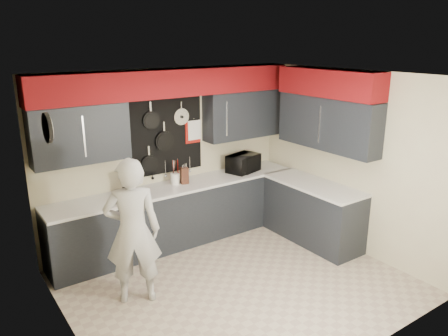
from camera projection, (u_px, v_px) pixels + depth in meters
ground at (236, 283)px, 5.57m from camera, size 4.00×4.00×0.00m
back_wall_assembly at (172, 110)px, 6.26m from camera, size 4.00×0.36×2.60m
right_wall_assembly at (331, 115)px, 6.24m from camera, size 0.36×3.50×2.60m
left_wall_assembly at (66, 223)px, 4.11m from camera, size 0.05×3.50×2.60m
base_cabinets at (218, 213)px, 6.60m from camera, size 3.95×2.20×0.92m
microwave at (243, 163)px, 7.04m from camera, size 0.59×0.48×0.29m
knife_block at (184, 176)px, 6.49m from camera, size 0.14×0.14×0.24m
utensil_crock at (175, 179)px, 6.46m from camera, size 0.13×0.13×0.16m
coffee_maker at (130, 184)px, 5.96m from camera, size 0.21×0.24×0.32m
person at (133, 232)px, 5.00m from camera, size 0.76×0.65×1.76m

